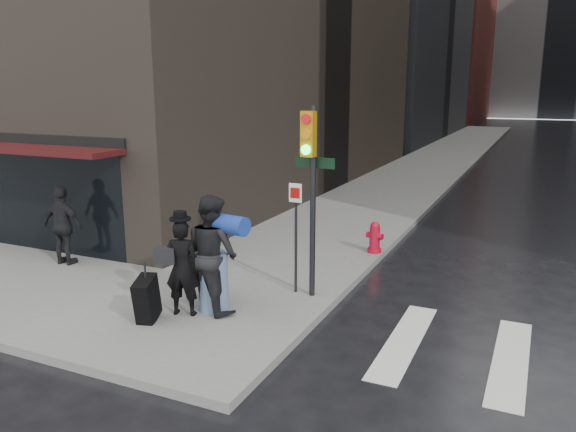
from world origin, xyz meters
name	(u,v)px	position (x,y,z in m)	size (l,w,h in m)	color
ground	(188,326)	(0.00, 0.00, 0.00)	(140.00, 140.00, 0.00)	black
sidewalk_left	(448,154)	(0.00, 27.00, 0.07)	(4.00, 50.00, 0.15)	slate
bldg_left_far	(391,9)	(-13.00, 62.00, 13.00)	(22.00, 20.00, 26.00)	#56231D
man_overcoat	(175,273)	(-0.23, 0.03, 0.93)	(0.95, 1.15, 1.86)	black
man_jeans	(213,253)	(0.21, 0.53, 1.19)	(1.43, 1.16, 2.07)	black
man_greycoat	(63,226)	(-4.18, 1.40, 1.02)	(1.04, 0.47, 1.75)	black
traffic_light	(309,177)	(1.48, 1.82, 2.42)	(0.88, 0.44, 3.52)	black
fire_hydrant	(375,239)	(1.80, 5.12, 0.48)	(0.43, 0.33, 0.75)	#B10A21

